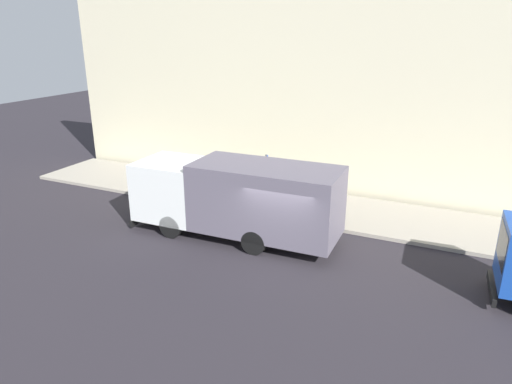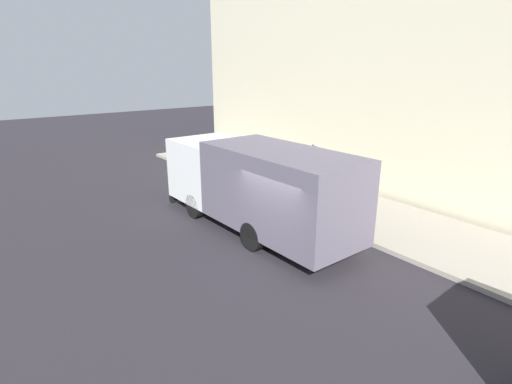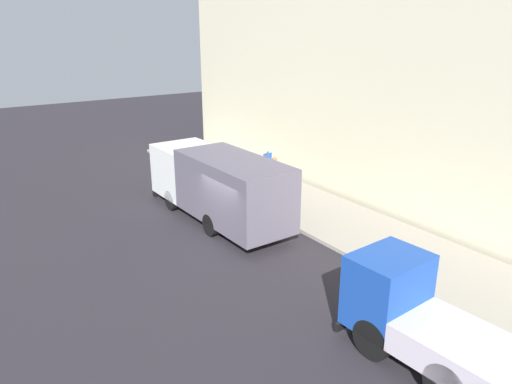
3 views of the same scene
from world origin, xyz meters
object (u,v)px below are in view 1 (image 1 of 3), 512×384
object	(u,v)px
traffic_cone_orange	(175,187)
street_sign_post	(266,179)
large_utility_truck	(236,196)
pedestrian_walking	(251,177)

from	to	relation	value
traffic_cone_orange	street_sign_post	distance (m)	5.02
street_sign_post	large_utility_truck	bearing A→B (deg)	176.37
large_utility_truck	traffic_cone_orange	size ratio (longest dim) A/B	12.98
large_utility_truck	traffic_cone_orange	xyz separation A→B (m)	(2.80, 4.71, -1.18)
large_utility_truck	street_sign_post	distance (m)	2.46
pedestrian_walking	street_sign_post	size ratio (longest dim) A/B	0.71
pedestrian_walking	traffic_cone_orange	distance (m)	3.71
large_utility_truck	street_sign_post	world-z (taller)	large_utility_truck
traffic_cone_orange	street_sign_post	world-z (taller)	street_sign_post
pedestrian_walking	traffic_cone_orange	size ratio (longest dim) A/B	2.88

